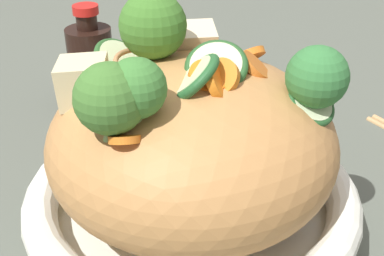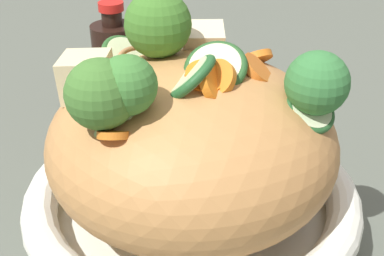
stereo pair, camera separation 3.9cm
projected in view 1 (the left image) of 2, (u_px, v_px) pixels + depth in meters
ground_plane at (192, 226)px, 0.44m from camera, size 3.00×3.00×0.00m
serving_bowl at (192, 203)px, 0.43m from camera, size 0.28×0.28×0.05m
noodle_heap at (192, 142)px, 0.40m from camera, size 0.23×0.23×0.13m
broccoli_florets at (181, 66)px, 0.35m from camera, size 0.19×0.17×0.08m
carrot_coins at (223, 77)px, 0.36m from camera, size 0.17×0.06×0.04m
zucchini_slices at (199, 74)px, 0.37m from camera, size 0.11×0.19×0.05m
chicken_chunks at (133, 64)px, 0.40m from camera, size 0.15×0.06×0.04m
soy_sauce_bottle at (91, 65)px, 0.62m from camera, size 0.05×0.05×0.13m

